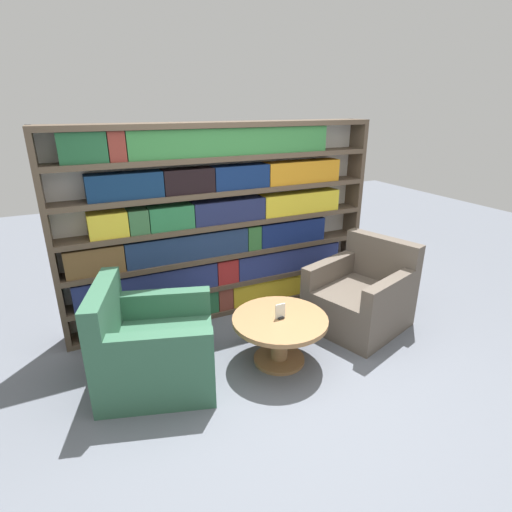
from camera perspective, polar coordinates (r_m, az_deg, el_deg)
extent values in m
plane|color=slate|center=(3.44, 5.26, -17.80)|extent=(14.00, 14.00, 0.00)
cube|color=silver|center=(4.26, -5.10, 5.14)|extent=(3.30, 0.05, 1.99)
cube|color=brown|center=(3.90, -27.30, 1.33)|extent=(0.05, 0.30, 1.99)
cube|color=brown|center=(4.95, 13.44, 6.87)|extent=(0.05, 0.30, 1.99)
cube|color=brown|center=(4.52, -4.14, -7.19)|extent=(3.20, 0.30, 0.05)
cube|color=brown|center=(4.38, -4.24, -3.65)|extent=(3.20, 0.30, 0.05)
cube|color=brown|center=(4.25, -4.36, 0.42)|extent=(3.20, 0.30, 0.05)
cube|color=brown|center=(4.15, -4.49, 4.72)|extent=(3.20, 0.30, 0.05)
cube|color=brown|center=(4.07, -4.62, 9.21)|extent=(3.20, 0.30, 0.05)
cube|color=brown|center=(4.02, -4.76, 13.85)|extent=(3.20, 0.30, 0.05)
cube|color=brown|center=(3.99, -4.90, 18.22)|extent=(3.20, 0.30, 0.05)
cube|color=maroon|center=(4.19, -20.76, -8.66)|extent=(0.40, 0.20, 0.25)
cube|color=#296A41|center=(4.27, -11.71, -7.09)|extent=(0.93, 0.20, 0.25)
cube|color=brown|center=(4.41, -4.71, -5.75)|extent=(0.16, 0.20, 0.25)
cube|color=gold|center=(4.69, 3.76, -4.00)|extent=(1.30, 0.20, 0.25)
cube|color=navy|center=(4.10, -15.14, -3.80)|extent=(1.39, 0.20, 0.26)
cube|color=#A12425|center=(4.29, -4.41, -1.94)|extent=(0.23, 0.20, 0.26)
cube|color=navy|center=(4.60, 4.48, -0.34)|extent=(1.28, 0.20, 0.26)
cube|color=brown|center=(3.93, -22.09, -0.49)|extent=(0.51, 0.20, 0.26)
cube|color=navy|center=(4.06, -9.69, 1.45)|extent=(1.24, 0.20, 0.26)
cube|color=#306B35|center=(4.29, -0.68, 2.82)|extent=(0.15, 0.20, 0.26)
cube|color=navy|center=(4.50, 4.88, 3.63)|extent=(0.79, 0.20, 0.26)
cube|color=gold|center=(3.84, -20.44, 4.27)|extent=(0.34, 0.20, 0.23)
cube|color=#35663D|center=(3.87, -16.55, 4.85)|extent=(0.18, 0.20, 0.23)
cube|color=#297444|center=(3.93, -12.12, 5.48)|extent=(0.42, 0.20, 0.23)
cube|color=navy|center=(4.10, -4.00, 6.54)|extent=(0.75, 0.20, 0.23)
cube|color=gold|center=(4.47, 6.19, 7.68)|extent=(0.92, 0.20, 0.23)
cube|color=#102A4E|center=(3.79, -18.25, 9.53)|extent=(0.66, 0.20, 0.23)
cube|color=black|center=(3.90, -9.72, 10.58)|extent=(0.48, 0.20, 0.23)
cube|color=navy|center=(4.08, -2.33, 11.29)|extent=(0.58, 0.20, 0.23)
cube|color=orange|center=(4.42, 6.50, 11.91)|extent=(0.85, 0.20, 0.23)
cube|color=#1F5531|center=(3.72, -23.60, 14.03)|extent=(0.38, 0.20, 0.25)
cube|color=maroon|center=(3.74, -19.39, 14.61)|extent=(0.14, 0.20, 0.25)
cube|color=#32773A|center=(4.02, -3.26, 16.06)|extent=(2.02, 0.20, 0.25)
cube|color=#336047|center=(3.44, -13.73, -14.03)|extent=(1.09, 1.03, 0.42)
cube|color=#336047|center=(3.28, -20.93, -7.81)|extent=(0.37, 0.81, 0.46)
cube|color=#336047|center=(2.97, -13.43, -12.65)|extent=(0.75, 0.34, 0.23)
cube|color=#336047|center=(3.57, -12.61, -6.59)|extent=(0.75, 0.34, 0.23)
cube|color=brown|center=(4.23, 14.35, -7.07)|extent=(1.09, 1.04, 0.42)
cube|color=brown|center=(4.35, 17.55, -0.29)|extent=(0.38, 0.81, 0.46)
cube|color=brown|center=(4.21, 10.33, -2.01)|extent=(0.75, 0.34, 0.23)
cube|color=brown|center=(3.89, 18.43, -4.81)|extent=(0.75, 0.34, 0.23)
cylinder|color=olive|center=(3.59, 3.37, -12.08)|extent=(0.15, 0.15, 0.39)
cylinder|color=olive|center=(3.69, 3.31, -14.45)|extent=(0.45, 0.45, 0.03)
cylinder|color=olive|center=(3.47, 3.45, -9.08)|extent=(0.83, 0.83, 0.04)
cube|color=black|center=(3.46, 3.46, -8.73)|extent=(0.05, 0.06, 0.01)
cube|color=silver|center=(3.43, 3.48, -7.85)|extent=(0.09, 0.01, 0.13)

